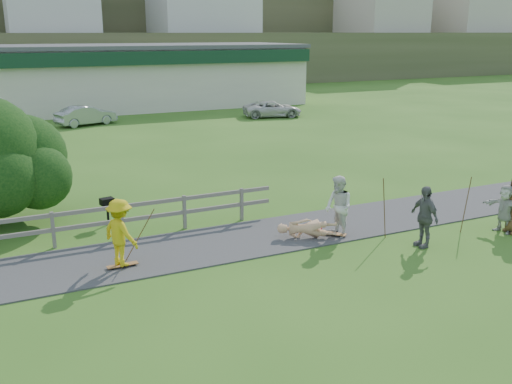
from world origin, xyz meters
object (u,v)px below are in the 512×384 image
(spectator_a, at_px, (339,207))
(car_white, at_px, (272,109))
(skater_fallen, at_px, (307,229))
(car_silver, at_px, (86,115))
(spectator_b, at_px, (424,217))
(spectator_d, at_px, (505,209))
(skater_rider, at_px, (121,236))
(bbq, at_px, (108,211))

(spectator_a, bearing_deg, car_white, 157.42)
(skater_fallen, distance_m, car_silver, 25.59)
(spectator_b, height_order, car_silver, spectator_b)
(spectator_b, xyz_separation_m, car_white, (8.03, 25.52, -0.32))
(car_white, bearing_deg, spectator_d, -177.93)
(skater_rider, relative_size, bbq, 2.02)
(skater_rider, bearing_deg, skater_fallen, -119.29)
(skater_fallen, bearing_deg, skater_rider, 115.63)
(spectator_a, distance_m, spectator_b, 2.52)
(skater_rider, height_order, car_silver, skater_rider)
(spectator_a, relative_size, spectator_d, 1.24)
(skater_fallen, bearing_deg, spectator_d, -82.10)
(skater_fallen, xyz_separation_m, spectator_b, (2.78, -1.98, 0.59))
(skater_rider, xyz_separation_m, skater_fallen, (5.58, -0.17, -0.58))
(spectator_a, bearing_deg, skater_rider, -93.57)
(skater_rider, height_order, spectator_a, spectator_a)
(spectator_b, relative_size, spectator_d, 1.19)
(skater_fallen, xyz_separation_m, spectator_d, (5.93, -2.10, 0.44))
(car_silver, xyz_separation_m, bbq, (-2.86, -21.51, -0.21))
(skater_fallen, distance_m, spectator_a, 1.18)
(car_silver, bearing_deg, bbq, 154.00)
(spectator_d, bearing_deg, car_silver, -168.79)
(spectator_d, bearing_deg, bbq, -124.08)
(skater_fallen, relative_size, spectator_d, 1.17)
(spectator_a, height_order, car_silver, spectator_a)
(skater_rider, distance_m, spectator_a, 6.56)
(spectator_b, bearing_deg, spectator_d, 88.90)
(skater_rider, relative_size, car_silver, 0.45)
(skater_fallen, xyz_separation_m, bbq, (-5.19, 3.97, 0.12))
(skater_fallen, distance_m, bbq, 6.54)
(spectator_a, bearing_deg, spectator_d, 69.22)
(car_silver, bearing_deg, car_white, -116.89)
(skater_rider, distance_m, car_silver, 25.52)
(spectator_d, distance_m, bbq, 12.67)
(spectator_d, height_order, car_silver, spectator_d)
(spectator_b, xyz_separation_m, bbq, (-7.97, 5.95, -0.47))
(skater_rider, xyz_separation_m, car_white, (16.39, 23.36, -0.31))
(skater_rider, distance_m, bbq, 3.85)
(spectator_d, bearing_deg, skater_fallen, -114.95)
(skater_fallen, relative_size, spectator_b, 0.98)
(spectator_d, bearing_deg, spectator_a, -116.15)
(skater_fallen, bearing_deg, spectator_b, -98.10)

